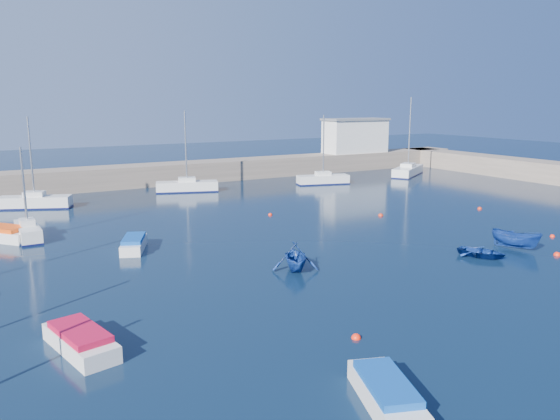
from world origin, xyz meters
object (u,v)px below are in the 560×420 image
sailboat_8 (408,171)px  motorboat_0 (80,340)px  motorboat_1 (134,244)px  motorboat_3 (386,393)px  sailboat_3 (28,231)px  dinghy_left (295,256)px  dinghy_center (482,252)px  sailboat_5 (35,202)px  sailboat_6 (187,186)px  motorboat_2 (1,233)px  dinghy_right (516,240)px  harbor_office (355,137)px  sailboat_7 (323,179)px

sailboat_8 → motorboat_0: size_ratio=2.29×
motorboat_1 → motorboat_3: 24.97m
sailboat_3 → dinghy_left: size_ratio=2.10×
sailboat_8 → dinghy_center: size_ratio=3.46×
sailboat_5 → sailboat_6: size_ratio=0.96×
sailboat_5 → dinghy_left: bearing=-135.1°
motorboat_2 → dinghy_left: bearing=-88.6°
sailboat_8 → motorboat_1: 49.44m
motorboat_1 → motorboat_2: (-8.13, 8.00, 0.06)m
motorboat_2 → dinghy_right: (32.26, -21.53, 0.16)m
sailboat_5 → dinghy_center: (24.60, -34.27, -0.34)m
motorboat_3 → dinghy_center: bearing=51.3°
motorboat_3 → dinghy_right: (21.99, 11.35, 0.21)m
dinghy_center → motorboat_3: bearing=-171.0°
sailboat_3 → dinghy_right: sailboat_3 is taller
motorboat_3 → dinghy_right: dinghy_right is taller
sailboat_6 → motorboat_0: (-18.82, -37.51, -0.19)m
sailboat_8 → dinghy_right: 39.75m
sailboat_3 → sailboat_5: size_ratio=0.79×
dinghy_left → dinghy_right: size_ratio=0.96×
harbor_office → sailboat_8: sailboat_8 is taller
motorboat_1 → motorboat_3: motorboat_3 is taller
harbor_office → dinghy_center: harbor_office is taller
sailboat_6 → sailboat_7: sailboat_6 is taller
harbor_office → sailboat_5: size_ratio=1.10×
sailboat_6 → sailboat_5: bearing=115.6°
harbor_office → motorboat_0: 66.81m
motorboat_0 → motorboat_3: 13.05m
harbor_office → sailboat_6: 31.64m
sailboat_6 → motorboat_2: bearing=144.0°
motorboat_1 → motorboat_2: size_ratio=0.80×
sailboat_5 → motorboat_1: bearing=-144.6°
motorboat_0 → motorboat_3: motorboat_0 is taller
sailboat_6 → motorboat_2: size_ratio=1.75×
sailboat_5 → motorboat_0: bearing=-159.8°
motorboat_3 → dinghy_left: size_ratio=1.34×
sailboat_5 → motorboat_3: (6.47, -45.39, -0.20)m
motorboat_3 → dinghy_right: 24.75m
sailboat_6 → sailboat_7: (17.30, -3.11, -0.03)m
motorboat_0 → dinghy_center: (26.65, 1.24, -0.15)m
motorboat_1 → sailboat_7: bearing=56.3°
motorboat_0 → motorboat_2: bearing=82.1°
motorboat_3 → dinghy_left: dinghy_left is taller
dinghy_center → sailboat_6: bearing=79.6°
sailboat_6 → dinghy_center: size_ratio=2.95×
sailboat_8 → motorboat_1: bearing=81.5°
sailboat_5 → motorboat_0: sailboat_5 is taller
motorboat_3 → sailboat_3: bearing=124.4°
harbor_office → sailboat_6: size_ratio=1.06×
sailboat_6 → motorboat_3: sailboat_6 is taller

